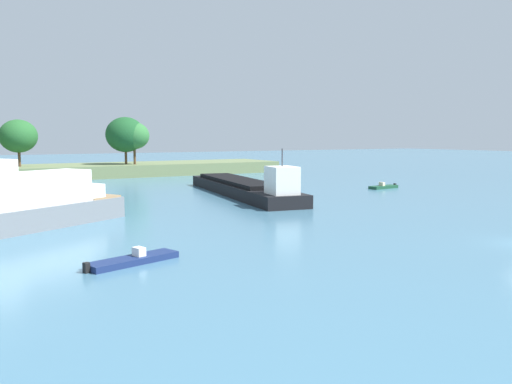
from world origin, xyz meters
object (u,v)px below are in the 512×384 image
Objects in this scene: white_riverboat at (23,205)px; cargo_barge at (243,187)px; small_motorboat at (384,187)px; fishing_skiff at (133,260)px; channel_buoy_red at (102,200)px.

cargo_barge is at bearing 24.77° from white_riverboat.
white_riverboat is (-47.09, -9.61, 1.70)m from small_motorboat.
small_motorboat is 49.73m from fishing_skiff.
small_motorboat is 2.64× the size of channel_buoy_red.
fishing_skiff is at bearing -150.29° from small_motorboat.
cargo_barge is 35.15m from fishing_skiff.
channel_buoy_red is at bearing -169.93° from cargo_barge.
small_motorboat is 38.73m from channel_buoy_red.
cargo_barge is (-20.86, 2.49, 0.80)m from small_motorboat.
small_motorboat is at bearing 29.71° from fishing_skiff.
channel_buoy_red is (-38.72, -0.68, 0.59)m from small_motorboat.
cargo_barge is at bearing 50.55° from fishing_skiff.
white_riverboat reaches higher than cargo_barge.
cargo_barge is 15.75× the size of channel_buoy_red.
cargo_barge is 5.18× the size of fishing_skiff.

